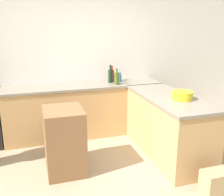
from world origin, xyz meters
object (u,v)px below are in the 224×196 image
at_px(vinegar_bottle_clear, 119,76).
at_px(hot_sauce_bottle, 112,75).
at_px(mixing_bowl, 182,95).
at_px(paper_bag, 216,184).
at_px(wine_bottle_dark, 110,76).
at_px(olive_oil_bottle, 117,78).
at_px(island_table, 64,141).
at_px(water_bottle_blue, 119,78).

distance_m(vinegar_bottle_clear, hot_sauce_bottle, 0.13).
height_order(mixing_bowl, paper_bag, mixing_bowl).
bearing_deg(wine_bottle_dark, paper_bag, -75.67).
bearing_deg(mixing_bowl, olive_oil_bottle, 115.45).
bearing_deg(island_table, vinegar_bottle_clear, 47.38).
xyz_separation_m(wine_bottle_dark, water_bottle_blue, (0.17, 0.00, -0.05)).
bearing_deg(wine_bottle_dark, water_bottle_blue, 1.14).
height_order(island_table, wine_bottle_dark, wine_bottle_dark).
bearing_deg(hot_sauce_bottle, paper_bag, -77.66).
bearing_deg(water_bottle_blue, mixing_bowl, -71.72).
distance_m(hot_sauce_bottle, paper_bag, 2.55).
distance_m(olive_oil_bottle, paper_bag, 2.29).
xyz_separation_m(vinegar_bottle_clear, hot_sauce_bottle, (-0.13, -0.01, 0.02)).
xyz_separation_m(mixing_bowl, vinegar_bottle_clear, (-0.42, 1.46, 0.03)).
xyz_separation_m(water_bottle_blue, paper_bag, (0.40, -2.24, -0.82)).
xyz_separation_m(island_table, hot_sauce_bottle, (1.05, 1.28, 0.58)).
distance_m(mixing_bowl, paper_bag, 1.20).
bearing_deg(water_bottle_blue, island_table, -134.63).
bearing_deg(vinegar_bottle_clear, water_bottle_blue, -101.18).
relative_size(hot_sauce_bottle, paper_bag, 0.84).
xyz_separation_m(vinegar_bottle_clear, water_bottle_blue, (-0.02, -0.11, -0.02)).
bearing_deg(vinegar_bottle_clear, mixing_bowl, -73.79).
relative_size(wine_bottle_dark, water_bottle_blue, 1.75).
bearing_deg(paper_bag, vinegar_bottle_clear, 99.16).
bearing_deg(hot_sauce_bottle, water_bottle_blue, -41.74).
distance_m(hot_sauce_bottle, water_bottle_blue, 0.15).
bearing_deg(wine_bottle_dark, island_table, -130.18).
distance_m(wine_bottle_dark, olive_oil_bottle, 0.19).
height_order(vinegar_bottle_clear, paper_bag, vinegar_bottle_clear).
height_order(water_bottle_blue, paper_bag, water_bottle_blue).
height_order(island_table, olive_oil_bottle, olive_oil_bottle).
bearing_deg(water_bottle_blue, paper_bag, -79.86).
bearing_deg(wine_bottle_dark, vinegar_bottle_clear, 30.40).
height_order(mixing_bowl, hot_sauce_bottle, hot_sauce_bottle).
relative_size(island_table, hot_sauce_bottle, 3.06).
distance_m(island_table, vinegar_bottle_clear, 1.84).
xyz_separation_m(hot_sauce_bottle, paper_bag, (0.51, -2.34, -0.86)).
bearing_deg(olive_oil_bottle, paper_bag, -76.06).
distance_m(hot_sauce_bottle, olive_oil_bottle, 0.28).
bearing_deg(olive_oil_bottle, island_table, -136.50).
distance_m(island_table, hot_sauce_bottle, 1.75).
height_order(island_table, hot_sauce_bottle, hot_sauce_bottle).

